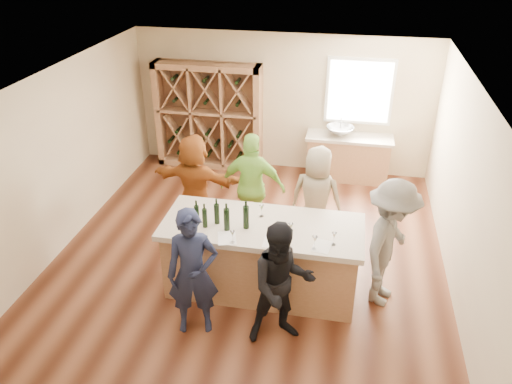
% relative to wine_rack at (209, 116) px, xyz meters
% --- Properties ---
extents(floor, '(6.00, 7.00, 0.10)m').
position_rel_wine_rack_xyz_m(floor, '(1.50, -3.27, -1.15)').
color(floor, brown).
rests_on(floor, ground).
extents(ceiling, '(6.00, 7.00, 0.10)m').
position_rel_wine_rack_xyz_m(ceiling, '(1.50, -3.27, 1.75)').
color(ceiling, white).
rests_on(ceiling, ground).
extents(wall_back, '(6.00, 0.10, 2.80)m').
position_rel_wine_rack_xyz_m(wall_back, '(1.50, 0.28, 0.30)').
color(wall_back, beige).
rests_on(wall_back, ground).
extents(wall_front, '(6.00, 0.10, 2.80)m').
position_rel_wine_rack_xyz_m(wall_front, '(1.50, -6.82, 0.30)').
color(wall_front, beige).
rests_on(wall_front, ground).
extents(wall_left, '(0.10, 7.00, 2.80)m').
position_rel_wine_rack_xyz_m(wall_left, '(-1.55, -3.27, 0.30)').
color(wall_left, beige).
rests_on(wall_left, ground).
extents(wall_right, '(0.10, 7.00, 2.80)m').
position_rel_wine_rack_xyz_m(wall_right, '(4.55, -3.27, 0.30)').
color(wall_right, beige).
rests_on(wall_right, ground).
extents(window_frame, '(1.30, 0.06, 1.30)m').
position_rel_wine_rack_xyz_m(window_frame, '(3.00, 0.20, 0.65)').
color(window_frame, white).
rests_on(window_frame, wall_back).
extents(window_pane, '(1.18, 0.01, 1.18)m').
position_rel_wine_rack_xyz_m(window_pane, '(3.00, 0.17, 0.65)').
color(window_pane, white).
rests_on(window_pane, wall_back).
extents(wine_rack, '(2.20, 0.45, 2.20)m').
position_rel_wine_rack_xyz_m(wine_rack, '(0.00, 0.00, 0.00)').
color(wine_rack, '#9F704C').
rests_on(wine_rack, floor).
extents(back_counter_base, '(1.60, 0.58, 0.86)m').
position_rel_wine_rack_xyz_m(back_counter_base, '(2.90, -0.07, -0.67)').
color(back_counter_base, '#9F704C').
rests_on(back_counter_base, floor).
extents(back_counter_top, '(1.70, 0.62, 0.06)m').
position_rel_wine_rack_xyz_m(back_counter_top, '(2.90, -0.07, -0.21)').
color(back_counter_top, beige).
rests_on(back_counter_top, back_counter_base).
extents(sink, '(0.54, 0.54, 0.19)m').
position_rel_wine_rack_xyz_m(sink, '(2.70, -0.07, -0.09)').
color(sink, silver).
rests_on(sink, back_counter_top).
extents(faucet, '(0.02, 0.02, 0.30)m').
position_rel_wine_rack_xyz_m(faucet, '(2.70, 0.11, -0.03)').
color(faucet, silver).
rests_on(faucet, back_counter_top).
extents(tasting_counter_base, '(2.60, 1.00, 1.00)m').
position_rel_wine_rack_xyz_m(tasting_counter_base, '(1.83, -3.82, -0.60)').
color(tasting_counter_base, '#9F704C').
rests_on(tasting_counter_base, floor).
extents(tasting_counter_top, '(2.72, 1.12, 0.08)m').
position_rel_wine_rack_xyz_m(tasting_counter_top, '(1.83, -3.82, -0.06)').
color(tasting_counter_top, beige).
rests_on(tasting_counter_top, tasting_counter_base).
extents(wine_bottle_a, '(0.09, 0.09, 0.27)m').
position_rel_wine_rack_xyz_m(wine_bottle_a, '(0.97, -3.96, 0.12)').
color(wine_bottle_a, black).
rests_on(wine_bottle_a, tasting_counter_top).
extents(wine_bottle_b, '(0.07, 0.07, 0.27)m').
position_rel_wine_rack_xyz_m(wine_bottle_b, '(1.09, -4.02, 0.12)').
color(wine_bottle_b, black).
rests_on(wine_bottle_b, tasting_counter_top).
extents(wine_bottle_c, '(0.09, 0.09, 0.29)m').
position_rel_wine_rack_xyz_m(wine_bottle_c, '(1.23, -3.90, 0.13)').
color(wine_bottle_c, black).
rests_on(wine_bottle_c, tasting_counter_top).
extents(wine_bottle_d, '(0.10, 0.10, 0.32)m').
position_rel_wine_rack_xyz_m(wine_bottle_d, '(1.40, -4.03, 0.14)').
color(wine_bottle_d, black).
rests_on(wine_bottle_d, tasting_counter_top).
extents(wine_bottle_e, '(0.10, 0.10, 0.33)m').
position_rel_wine_rack_xyz_m(wine_bottle_e, '(1.64, -3.94, 0.14)').
color(wine_bottle_e, black).
rests_on(wine_bottle_e, tasting_counter_top).
extents(wine_glass_a, '(0.06, 0.06, 0.16)m').
position_rel_wine_rack_xyz_m(wine_glass_a, '(1.54, -4.31, 0.06)').
color(wine_glass_a, white).
rests_on(wine_glass_a, tasting_counter_top).
extents(wine_glass_b, '(0.08, 0.08, 0.20)m').
position_rel_wine_rack_xyz_m(wine_glass_b, '(2.04, -4.25, 0.08)').
color(wine_glass_b, white).
rests_on(wine_glass_b, tasting_counter_top).
extents(wine_glass_c, '(0.08, 0.08, 0.19)m').
position_rel_wine_rack_xyz_m(wine_glass_c, '(2.57, -4.25, 0.07)').
color(wine_glass_c, white).
rests_on(wine_glass_c, tasting_counter_top).
extents(wine_glass_d, '(0.09, 0.09, 0.19)m').
position_rel_wine_rack_xyz_m(wine_glass_d, '(2.24, -4.01, 0.07)').
color(wine_glass_d, white).
rests_on(wine_glass_d, tasting_counter_top).
extents(wine_glass_e, '(0.07, 0.07, 0.17)m').
position_rel_wine_rack_xyz_m(wine_glass_e, '(2.80, -4.11, 0.07)').
color(wine_glass_e, white).
rests_on(wine_glass_e, tasting_counter_top).
extents(tasting_menu_a, '(0.31, 0.37, 0.00)m').
position_rel_wine_rack_xyz_m(tasting_menu_a, '(1.44, -4.22, -0.02)').
color(tasting_menu_a, white).
rests_on(tasting_menu_a, tasting_counter_top).
extents(tasting_menu_b, '(0.23, 0.31, 0.00)m').
position_rel_wine_rack_xyz_m(tasting_menu_b, '(2.03, -4.18, -0.02)').
color(tasting_menu_b, white).
rests_on(tasting_menu_b, tasting_counter_top).
extents(tasting_menu_c, '(0.27, 0.33, 0.00)m').
position_rel_wine_rack_xyz_m(tasting_menu_c, '(2.66, -4.17, -0.02)').
color(tasting_menu_c, white).
rests_on(tasting_menu_c, tasting_counter_top).
extents(person_near_left, '(0.74, 0.62, 1.75)m').
position_rel_wine_rack_xyz_m(person_near_left, '(1.14, -4.76, -0.22)').
color(person_near_left, '#191E38').
rests_on(person_near_left, floor).
extents(person_near_right, '(0.92, 0.71, 1.67)m').
position_rel_wine_rack_xyz_m(person_near_right, '(2.24, -4.71, -0.26)').
color(person_near_right, black).
rests_on(person_near_right, floor).
extents(person_server, '(0.91, 1.31, 1.85)m').
position_rel_wine_rack_xyz_m(person_server, '(3.53, -3.73, -0.17)').
color(person_server, slate).
rests_on(person_server, floor).
extents(person_far_mid, '(1.08, 0.57, 1.81)m').
position_rel_wine_rack_xyz_m(person_far_mid, '(1.43, -2.48, -0.19)').
color(person_far_mid, '#8CC64C').
rests_on(person_far_mid, floor).
extents(person_far_right, '(0.91, 0.68, 1.70)m').
position_rel_wine_rack_xyz_m(person_far_right, '(2.46, -2.54, -0.25)').
color(person_far_right, gray).
rests_on(person_far_right, floor).
extents(person_far_left, '(1.63, 0.72, 1.71)m').
position_rel_wine_rack_xyz_m(person_far_left, '(0.45, -2.45, -0.25)').
color(person_far_left, '#994C19').
rests_on(person_far_left, floor).
extents(wine_glass_f, '(0.07, 0.07, 0.18)m').
position_rel_wine_rack_xyz_m(wine_glass_f, '(1.78, -3.62, 0.07)').
color(wine_glass_f, white).
rests_on(wine_glass_f, tasting_counter_top).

